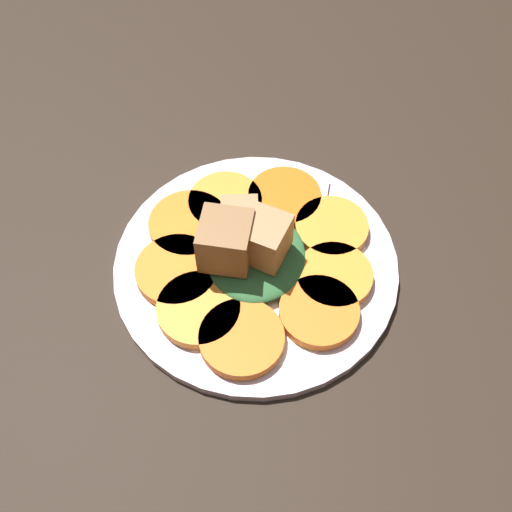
% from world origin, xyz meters
% --- Properties ---
extents(table_slab, '(1.20, 1.20, 0.02)m').
position_xyz_m(table_slab, '(0.00, 0.00, 0.01)').
color(table_slab, black).
rests_on(table_slab, ground).
extents(plate, '(0.27, 0.27, 0.01)m').
position_xyz_m(plate, '(0.00, 0.00, 0.03)').
color(plate, silver).
rests_on(plate, table_slab).
extents(carrot_slice_0, '(0.07, 0.07, 0.01)m').
position_xyz_m(carrot_slice_0, '(-0.05, -0.07, 0.04)').
color(carrot_slice_0, orange).
rests_on(carrot_slice_0, plate).
extents(carrot_slice_1, '(0.07, 0.07, 0.01)m').
position_xyz_m(carrot_slice_1, '(-0.01, -0.08, 0.04)').
color(carrot_slice_1, orange).
rests_on(carrot_slice_1, plate).
extents(carrot_slice_2, '(0.07, 0.07, 0.01)m').
position_xyz_m(carrot_slice_2, '(0.05, -0.07, 0.04)').
color(carrot_slice_2, orange).
rests_on(carrot_slice_2, plate).
extents(carrot_slice_3, '(0.07, 0.07, 0.01)m').
position_xyz_m(carrot_slice_3, '(0.08, -0.02, 0.04)').
color(carrot_slice_3, '#D35E11').
rests_on(carrot_slice_3, plate).
extents(carrot_slice_4, '(0.07, 0.07, 0.01)m').
position_xyz_m(carrot_slice_4, '(0.06, 0.04, 0.04)').
color(carrot_slice_4, orange).
rests_on(carrot_slice_4, plate).
extents(carrot_slice_5, '(0.08, 0.08, 0.01)m').
position_xyz_m(carrot_slice_5, '(0.03, 0.07, 0.04)').
color(carrot_slice_5, orange).
rests_on(carrot_slice_5, plate).
extents(carrot_slice_6, '(0.08, 0.08, 0.01)m').
position_xyz_m(carrot_slice_6, '(-0.02, 0.07, 0.04)').
color(carrot_slice_6, orange).
rests_on(carrot_slice_6, plate).
extents(carrot_slice_7, '(0.08, 0.08, 0.01)m').
position_xyz_m(carrot_slice_7, '(-0.06, 0.04, 0.04)').
color(carrot_slice_7, orange).
rests_on(carrot_slice_7, plate).
extents(carrot_slice_8, '(0.08, 0.08, 0.01)m').
position_xyz_m(carrot_slice_8, '(-0.09, -0.00, 0.04)').
color(carrot_slice_8, orange).
rests_on(carrot_slice_8, plate).
extents(center_pile, '(0.10, 0.10, 0.07)m').
position_xyz_m(center_pile, '(-0.00, 0.01, 0.06)').
color(center_pile, '#2D6033').
rests_on(center_pile, plate).
extents(fork, '(0.18, 0.03, 0.00)m').
position_xyz_m(fork, '(0.02, -0.05, 0.03)').
color(fork, silver).
rests_on(fork, plate).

